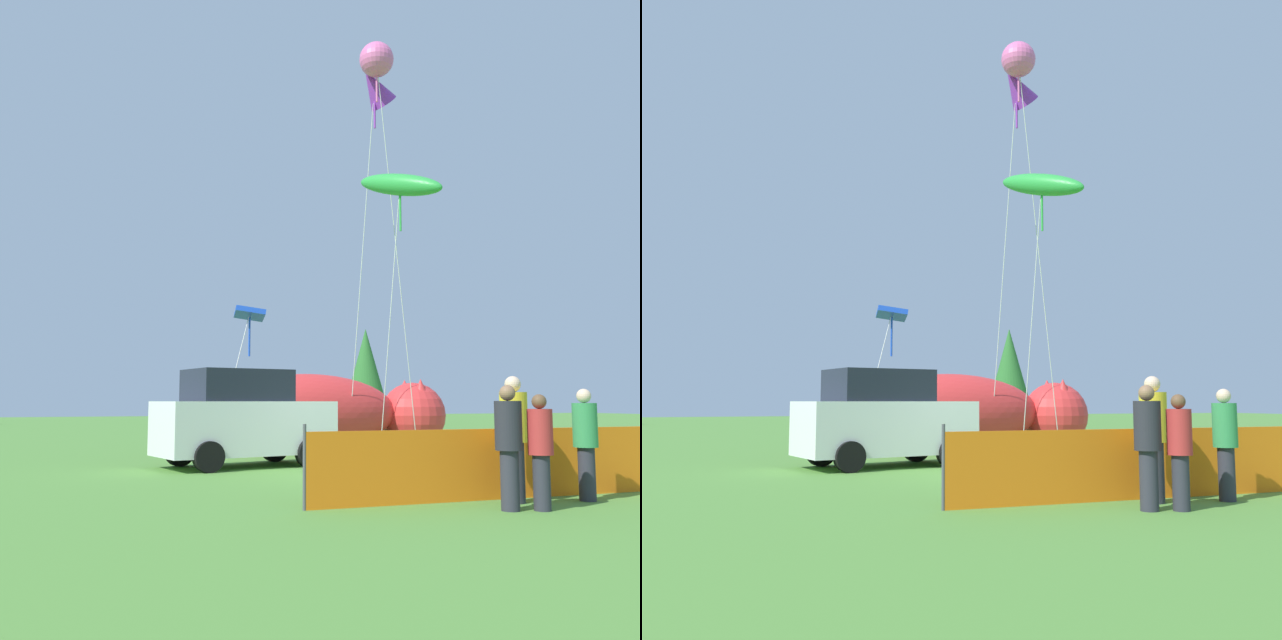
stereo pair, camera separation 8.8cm
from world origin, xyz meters
The scene contains 14 objects.
ground_plane centered at (0.00, 0.00, 0.00)m, with size 120.00×120.00×0.00m, color #548C38.
parked_car centered at (-1.92, 2.75, 1.11)m, with size 4.32×2.52×2.27m.
folding_chair centered at (2.55, -0.96, 0.53)m, with size 0.57×0.57×0.93m.
inflatable_cat centered at (2.08, 7.08, 1.09)m, with size 7.75×2.50×2.37m.
safety_fence centered at (0.55, -4.12, 0.55)m, with size 7.00×0.21×1.21m.
spectator_in_white_shirt centered at (0.17, -5.32, 0.89)m, with size 0.36×0.36×1.63m.
spectator_in_green_shirt centered at (-0.25, -5.16, 0.96)m, with size 0.38×0.38×1.76m.
spectator_in_blue_shirt centered at (1.46, -4.79, 0.94)m, with size 0.38×0.38×1.72m.
spectator_in_black_shirt centered at (0.31, -4.54, 1.04)m, with size 0.42×0.42×1.92m.
kite_purple_delta centered at (2.70, 4.94, 10.98)m, with size 1.62×2.03×11.74m.
kite_blue_box centered at (-0.53, 7.09, 4.11)m, with size 2.08×2.52×4.39m.
kite_green_fish centered at (2.61, 3.23, 7.44)m, with size 1.78×2.80×8.12m.
kite_pink_octopus centered at (2.47, 4.31, 11.52)m, with size 2.34×1.63×12.07m.
horizon_tree_west centered at (13.45, 28.14, 3.81)m, with size 2.60×2.60×6.21m.
Camera 1 is at (-6.55, -13.64, 1.54)m, focal length 40.00 mm.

